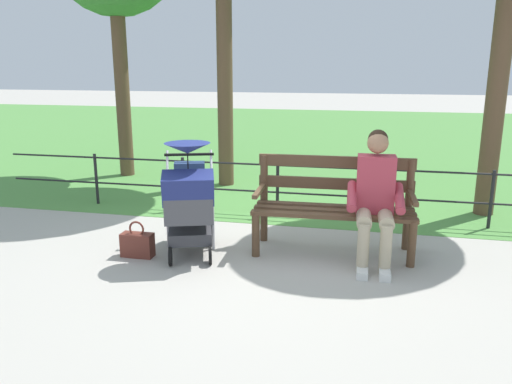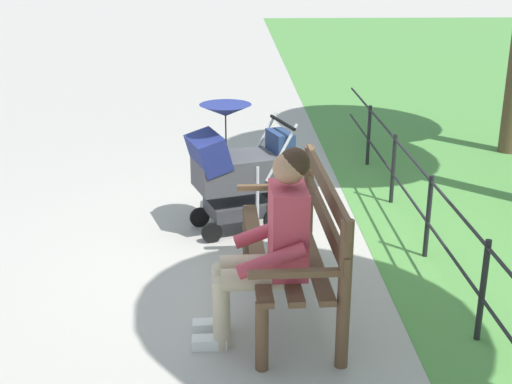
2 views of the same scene
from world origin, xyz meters
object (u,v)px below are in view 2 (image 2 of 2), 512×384
(person_on_bench, at_px, (270,241))
(handbag, at_px, (217,198))
(stroller, at_px, (234,167))
(park_bench, at_px, (300,237))

(person_on_bench, bearing_deg, handbag, 9.43)
(person_on_bench, xyz_separation_m, stroller, (1.79, 0.21, -0.08))
(person_on_bench, height_order, handbag, person_on_bench)
(stroller, relative_size, handbag, 3.11)
(stroller, height_order, handbag, stroller)
(person_on_bench, distance_m, stroller, 1.81)
(stroller, distance_m, handbag, 0.71)
(park_bench, xyz_separation_m, handbag, (1.89, 0.60, -0.40))
(park_bench, xyz_separation_m, stroller, (1.39, 0.44, 0.07))
(stroller, bearing_deg, person_on_bench, -173.17)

